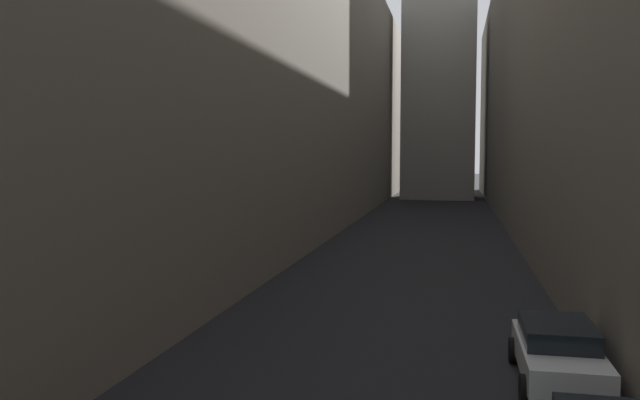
# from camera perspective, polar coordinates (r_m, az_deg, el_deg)

# --- Properties ---
(ground_plane) EXTENTS (264.00, 264.00, 0.00)m
(ground_plane) POSITION_cam_1_polar(r_m,az_deg,el_deg) (40.79, 9.04, -3.32)
(ground_plane) COLOR black
(building_block_left) EXTENTS (15.61, 108.00, 21.55)m
(building_block_left) POSITION_cam_1_polar(r_m,az_deg,el_deg) (45.42, -8.00, 11.08)
(building_block_left) COLOR gray
(building_block_left) RESTS_ON ground
(building_block_right) EXTENTS (14.43, 108.00, 21.90)m
(building_block_right) POSITION_cam_1_polar(r_m,az_deg,el_deg) (44.08, 26.43, 11.13)
(building_block_right) COLOR #60594F
(building_block_right) RESTS_ON ground
(parked_car_right_far) EXTENTS (1.92, 4.06, 1.41)m
(parked_car_right_far) POSITION_cam_1_polar(r_m,az_deg,el_deg) (15.95, 20.49, -12.58)
(parked_car_right_far) COLOR silver
(parked_car_right_far) RESTS_ON ground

